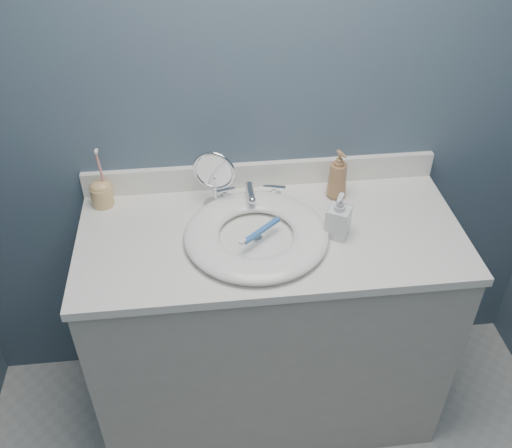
{
  "coord_description": "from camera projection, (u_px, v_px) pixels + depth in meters",
  "views": [
    {
      "loc": [
        -0.2,
        -0.4,
        2.03
      ],
      "look_at": [
        -0.05,
        0.94,
        0.94
      ],
      "focal_mm": 40.0,
      "sensor_mm": 36.0,
      "label": 1
    }
  ],
  "objects": [
    {
      "name": "backsplash",
      "position": [
        261.0,
        174.0,
        1.98
      ],
      "size": [
        1.22,
        0.02,
        0.09
      ],
      "primitive_type": "cube",
      "color": "white",
      "rests_on": "countertop"
    },
    {
      "name": "vanity_cabinet",
      "position": [
        269.0,
        328.0,
        2.09
      ],
      "size": [
        1.2,
        0.55,
        0.85
      ],
      "primitive_type": "cube",
      "color": "#B2AFA3",
      "rests_on": "ground"
    },
    {
      "name": "soap_bottle_amber",
      "position": [
        338.0,
        175.0,
        1.9
      ],
      "size": [
        0.09,
        0.09,
        0.18
      ],
      "primitive_type": "imported",
      "rotation": [
        0.0,
        0.0,
        0.33
      ],
      "color": "#9E7047",
      "rests_on": "countertop"
    },
    {
      "name": "basin",
      "position": [
        256.0,
        234.0,
        1.76
      ],
      "size": [
        0.45,
        0.45,
        0.04
      ],
      "primitive_type": null,
      "color": "white",
      "rests_on": "countertop"
    },
    {
      "name": "toothbrush_holder",
      "position": [
        102.0,
        192.0,
        1.89
      ],
      "size": [
        0.07,
        0.07,
        0.21
      ],
      "rotation": [
        0.0,
        0.0,
        -0.32
      ],
      "color": "#DCAF6E",
      "rests_on": "countertop"
    },
    {
      "name": "drain",
      "position": [
        256.0,
        238.0,
        1.77
      ],
      "size": [
        0.04,
        0.04,
        0.01
      ],
      "primitive_type": "cylinder",
      "color": "silver",
      "rests_on": "countertop"
    },
    {
      "name": "back_wall",
      "position": [
        261.0,
        100.0,
        1.82
      ],
      "size": [
        2.2,
        0.02,
        2.4
      ],
      "primitive_type": "cube",
      "color": "#475F6B",
      "rests_on": "ground"
    },
    {
      "name": "toothbrush_lying",
      "position": [
        260.0,
        231.0,
        1.74
      ],
      "size": [
        0.14,
        0.12,
        0.02
      ],
      "rotation": [
        0.0,
        0.0,
        0.71
      ],
      "color": "#346DBA",
      "rests_on": "basin"
    },
    {
      "name": "soap_bottle_clear",
      "position": [
        339.0,
        215.0,
        1.75
      ],
      "size": [
        0.09,
        0.09,
        0.15
      ],
      "primitive_type": "imported",
      "rotation": [
        0.0,
        0.0,
        -0.51
      ],
      "color": "silver",
      "rests_on": "countertop"
    },
    {
      "name": "makeup_mirror",
      "position": [
        214.0,
        177.0,
        1.84
      ],
      "size": [
        0.14,
        0.08,
        0.21
      ],
      "rotation": [
        0.0,
        0.0,
        -0.32
      ],
      "color": "silver",
      "rests_on": "countertop"
    },
    {
      "name": "countertop",
      "position": [
        271.0,
        235.0,
        1.81
      ],
      "size": [
        1.22,
        0.57,
        0.03
      ],
      "primitive_type": "cube",
      "color": "white",
      "rests_on": "vanity_cabinet"
    },
    {
      "name": "faucet",
      "position": [
        250.0,
        195.0,
        1.91
      ],
      "size": [
        0.25,
        0.13,
        0.07
      ],
      "color": "silver",
      "rests_on": "countertop"
    }
  ]
}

